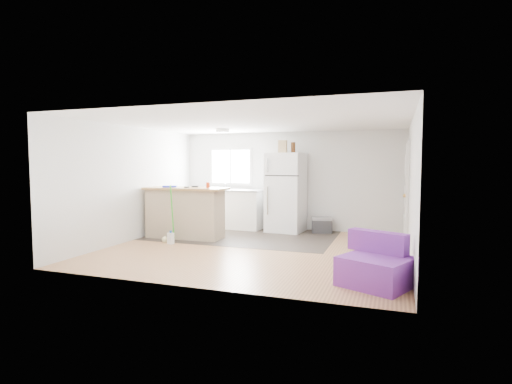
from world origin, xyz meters
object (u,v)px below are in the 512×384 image
at_px(peninsula, 185,212).
at_px(red_cup, 208,185).
at_px(blue_tray, 170,186).
at_px(cardboard_box, 283,147).
at_px(bottle_right, 292,148).
at_px(bottle_left, 294,147).
at_px(kitchen_cabinets, 222,208).
at_px(cleaner_jug, 171,238).
at_px(cooler, 322,225).
at_px(mop, 167,231).
at_px(refrigerator, 286,192).
at_px(purple_seat, 376,266).

distance_m(peninsula, red_cup, 0.82).
relative_size(red_cup, blue_tray, 0.40).
xyz_separation_m(cardboard_box, bottle_right, (0.24, -0.01, -0.03)).
bearing_deg(bottle_left, kitchen_cabinets, 176.00).
bearing_deg(cleaner_jug, blue_tray, 143.17).
xyz_separation_m(cooler, mop, (-2.83, -2.18, 0.05)).
height_order(peninsula, cooler, peninsula).
relative_size(refrigerator, red_cup, 15.62).
bearing_deg(bottle_right, red_cup, -135.39).
xyz_separation_m(bottle_left, bottle_right, (-0.05, 0.03, 0.00)).
bearing_deg(cooler, refrigerator, 172.03).
height_order(refrigerator, bottle_right, bottle_right).
xyz_separation_m(cooler, blue_tray, (-3.05, -1.68, 0.94)).
height_order(kitchen_cabinets, purple_seat, kitchen_cabinets).
xyz_separation_m(purple_seat, cardboard_box, (-2.32, 3.64, 1.77)).
bearing_deg(refrigerator, peninsula, -135.85).
relative_size(cleaner_jug, mop, 0.23).
relative_size(cleaner_jug, bottle_left, 1.09).
relative_size(blue_tray, bottle_left, 1.20).
xyz_separation_m(peninsula, cooler, (2.72, 1.62, -0.38)).
bearing_deg(cardboard_box, cooler, 7.92).
xyz_separation_m(peninsula, bottle_right, (2.03, 1.48, 1.44)).
bearing_deg(kitchen_cabinets, cooler, 3.04).
xyz_separation_m(cleaner_jug, red_cup, (0.49, 0.72, 1.05)).
xyz_separation_m(purple_seat, mop, (-4.22, 1.59, -0.02)).
height_order(kitchen_cabinets, cleaner_jug, kitchen_cabinets).
bearing_deg(blue_tray, purple_seat, -25.18).
relative_size(cooler, cardboard_box, 1.82).
distance_m(blue_tray, bottle_right, 2.95).
relative_size(mop, bottle_right, 4.82).
bearing_deg(cardboard_box, red_cup, -130.12).
bearing_deg(mop, refrigerator, 26.68).
distance_m(refrigerator, purple_seat, 4.35).
relative_size(kitchen_cabinets, red_cup, 18.47).
xyz_separation_m(purple_seat, bottle_right, (-2.08, 3.63, 1.75)).
xyz_separation_m(kitchen_cabinets, cardboard_box, (1.61, -0.09, 1.53)).
bearing_deg(bottle_right, blue_tray, -146.86).
bearing_deg(cleaner_jug, cooler, 62.62).
bearing_deg(bottle_right, cooler, 11.45).
relative_size(purple_seat, blue_tray, 3.63).
distance_m(purple_seat, mop, 4.51).
height_order(kitchen_cabinets, red_cup, kitchen_cabinets).
bearing_deg(red_cup, peninsula, -177.83).
relative_size(cooler, bottle_left, 2.18).
height_order(refrigerator, bottle_left, bottle_left).
bearing_deg(refrigerator, mop, -128.52).
bearing_deg(blue_tray, kitchen_cabinets, 72.82).
relative_size(refrigerator, bottle_left, 7.50).
bearing_deg(bottle_right, peninsula, -143.84).
xyz_separation_m(blue_tray, bottle_left, (2.41, 1.51, 0.87)).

